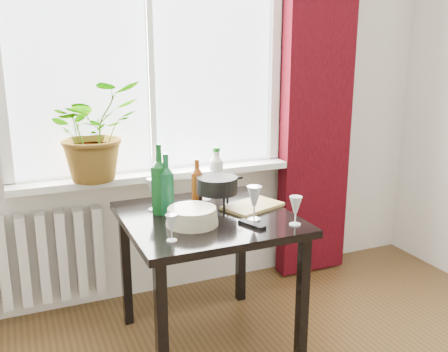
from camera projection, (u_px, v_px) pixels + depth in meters
name	position (u px, v px, depth m)	size (l,w,h in m)	color
window	(149.00, 44.00, 2.92)	(1.72, 0.08, 1.62)	white
windowsill	(157.00, 174.00, 3.06)	(1.72, 0.20, 0.04)	silver
curtain	(317.00, 91.00, 3.34)	(0.50, 0.12, 2.56)	#33040A
radiator	(33.00, 260.00, 2.91)	(0.80, 0.10, 0.55)	silver
table	(208.00, 232.00, 2.61)	(0.85, 0.85, 0.74)	black
potted_plant	(94.00, 131.00, 2.80)	(0.51, 0.44, 0.57)	#286E1D
wine_bottle_left	(166.00, 184.00, 2.56)	(0.08, 0.08, 0.33)	#0D4725
wine_bottle_right	(159.00, 178.00, 2.57)	(0.09, 0.09, 0.38)	#0D4518
bottle_amber	(197.00, 181.00, 2.74)	(0.06, 0.06, 0.26)	#702E0C
cleaning_bottle	(216.00, 171.00, 2.92)	(0.08, 0.08, 0.28)	silver
wineglass_front_right	(254.00, 203.00, 2.49)	(0.08, 0.08, 0.18)	#AFB3BD
wineglass_far_right	(296.00, 210.00, 2.42)	(0.06, 0.06, 0.15)	silver
wineglass_back_center	(205.00, 185.00, 2.82)	(0.08, 0.08, 0.18)	silver
wineglass_back_left	(154.00, 194.00, 2.65)	(0.07, 0.07, 0.18)	silver
wineglass_front_left	(171.00, 228.00, 2.23)	(0.05, 0.05, 0.13)	silver
plate_stack	(192.00, 216.00, 2.44)	(0.26, 0.26, 0.08)	#B8B599
fondue_pot	(217.00, 192.00, 2.69)	(0.25, 0.22, 0.17)	black
tv_remote	(252.00, 224.00, 2.43)	(0.04, 0.15, 0.02)	black
cutting_board	(252.00, 206.00, 2.70)	(0.31, 0.20, 0.02)	#A98C4C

